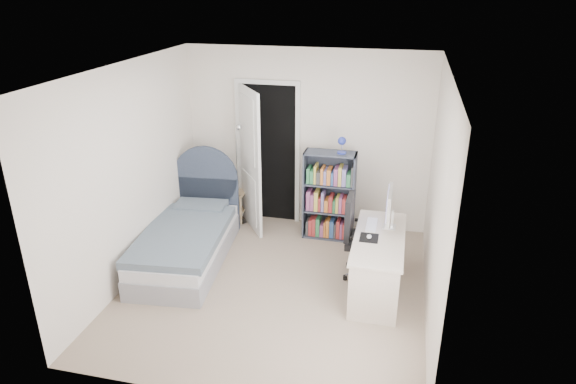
% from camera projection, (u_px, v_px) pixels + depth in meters
% --- Properties ---
extents(room_shell, '(3.50, 3.70, 2.60)m').
position_uv_depth(room_shell, '(274.00, 187.00, 5.51)').
color(room_shell, gray).
rests_on(room_shell, ground).
extents(door, '(0.92, 0.69, 2.06)m').
position_uv_depth(door, '(257.00, 156.00, 7.13)').
color(door, black).
rests_on(door, ground).
extents(bed, '(1.11, 2.06, 1.22)m').
position_uv_depth(bed, '(188.00, 239.00, 6.48)').
color(bed, gray).
rests_on(bed, ground).
extents(nightstand, '(0.36, 0.36, 0.54)m').
position_uv_depth(nightstand, '(233.00, 197.00, 7.53)').
color(nightstand, tan).
rests_on(nightstand, ground).
extents(floor_lamp, '(0.22, 0.22, 1.51)m').
position_uv_depth(floor_lamp, '(239.00, 184.00, 7.29)').
color(floor_lamp, silver).
rests_on(floor_lamp, ground).
extents(bookcase, '(0.69, 0.29, 1.45)m').
position_uv_depth(bookcase, '(330.00, 199.00, 6.93)').
color(bookcase, '#3C4252').
rests_on(bookcase, ground).
extents(desk, '(0.55, 1.38, 1.13)m').
position_uv_depth(desk, '(378.00, 261.00, 5.80)').
color(desk, beige).
rests_on(desk, ground).
extents(office_chair, '(0.51, 0.53, 1.02)m').
position_uv_depth(office_chair, '(359.00, 233.00, 6.01)').
color(office_chair, silver).
rests_on(office_chair, ground).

